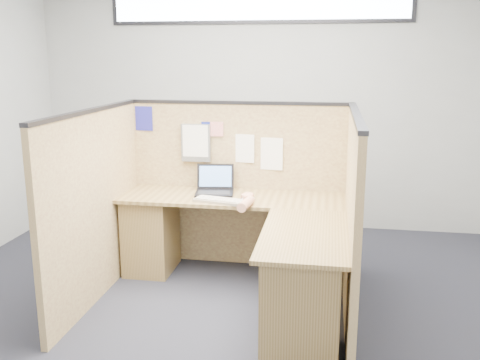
% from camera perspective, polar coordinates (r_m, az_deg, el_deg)
% --- Properties ---
extents(floor, '(5.00, 5.00, 0.00)m').
position_cam_1_polar(floor, '(4.29, -2.53, -13.58)').
color(floor, black).
rests_on(floor, ground).
extents(wall_back, '(5.00, 0.00, 5.00)m').
position_cam_1_polar(wall_back, '(6.07, 1.86, 8.17)').
color(wall_back, '#AEB2B4').
rests_on(wall_back, floor).
extents(wall_front, '(5.00, 0.00, 5.00)m').
position_cam_1_polar(wall_front, '(1.78, -18.47, -4.77)').
color(wall_front, '#AEB2B4').
rests_on(wall_front, floor).
extents(clerestory_window, '(3.30, 0.04, 0.38)m').
position_cam_1_polar(clerestory_window, '(6.05, 1.91, 18.11)').
color(clerestory_window, '#232328').
rests_on(clerestory_window, wall_back).
extents(cubicle_partitions, '(2.06, 1.83, 1.53)m').
position_cam_1_polar(cubicle_partitions, '(4.40, -1.46, -2.12)').
color(cubicle_partitions, brown).
rests_on(cubicle_partitions, floor).
extents(l_desk, '(1.95, 1.75, 0.73)m').
position_cam_1_polar(l_desk, '(4.35, 0.61, -7.48)').
color(l_desk, brown).
rests_on(l_desk, floor).
extents(laptop, '(0.36, 0.36, 0.24)m').
position_cam_1_polar(laptop, '(4.77, -2.59, -0.66)').
color(laptop, black).
rests_on(laptop, l_desk).
extents(keyboard, '(0.47, 0.24, 0.03)m').
position_cam_1_polar(keyboard, '(4.47, -2.12, -2.20)').
color(keyboard, gray).
rests_on(keyboard, l_desk).
extents(mouse, '(0.12, 0.08, 0.05)m').
position_cam_1_polar(mouse, '(4.49, 0.86, -1.99)').
color(mouse, silver).
rests_on(mouse, l_desk).
extents(hand_forearm, '(0.12, 0.41, 0.09)m').
position_cam_1_polar(hand_forearm, '(4.35, 0.71, -2.29)').
color(hand_forearm, tan).
rests_on(hand_forearm, l_desk).
extents(blue_poster, '(0.17, 0.01, 0.22)m').
position_cam_1_polar(blue_poster, '(5.04, -10.22, 6.48)').
color(blue_poster, navy).
rests_on(blue_poster, cubicle_partitions).
extents(american_flag, '(0.21, 0.01, 0.35)m').
position_cam_1_polar(american_flag, '(4.86, -3.24, 5.32)').
color(american_flag, olive).
rests_on(american_flag, cubicle_partitions).
extents(file_holder, '(0.27, 0.05, 0.34)m').
position_cam_1_polar(file_holder, '(4.89, -4.72, 3.99)').
color(file_holder, slate).
rests_on(file_holder, cubicle_partitions).
extents(paper_left, '(0.20, 0.03, 0.26)m').
position_cam_1_polar(paper_left, '(4.84, 0.36, 3.39)').
color(paper_left, white).
rests_on(paper_left, cubicle_partitions).
extents(paper_right, '(0.23, 0.03, 0.29)m').
position_cam_1_polar(paper_right, '(4.81, 3.23, 2.80)').
color(paper_right, white).
rests_on(paper_right, cubicle_partitions).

